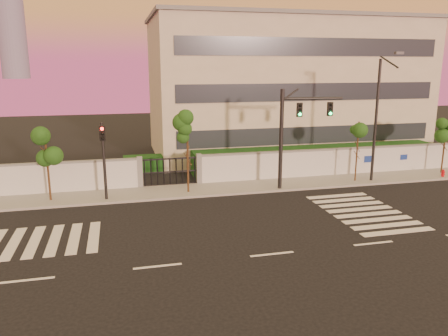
{
  "coord_description": "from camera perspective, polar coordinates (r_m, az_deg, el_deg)",
  "views": [
    {
      "loc": [
        -6.29,
        -16.77,
        8.1
      ],
      "look_at": [
        -0.7,
        6.0,
        2.56
      ],
      "focal_mm": 35.0,
      "sensor_mm": 36.0,
      "label": 1
    }
  ],
  "objects": [
    {
      "name": "fire_hydrant",
      "position": [
        35.68,
        26.68,
        -0.7
      ],
      "size": [
        0.27,
        0.26,
        0.69
      ],
      "rotation": [
        0.0,
        0.0,
        -0.42
      ],
      "color": "#B80C15",
      "rests_on": "ground"
    },
    {
      "name": "street_tree_c",
      "position": [
        27.79,
        -22.19,
        2.47
      ],
      "size": [
        1.54,
        1.23,
        4.56
      ],
      "color": "#382314",
      "rests_on": "ground"
    },
    {
      "name": "street_tree_e",
      "position": [
        31.61,
        17.11,
        3.76
      ],
      "size": [
        1.31,
        1.04,
        4.33
      ],
      "color": "#382314",
      "rests_on": "ground"
    },
    {
      "name": "streetlight_east",
      "position": [
        31.71,
        19.45,
        6.6
      ],
      "size": [
        0.53,
        2.15,
        8.92
      ],
      "color": "black",
      "rests_on": "ground"
    },
    {
      "name": "ground",
      "position": [
        19.66,
        6.28,
        -11.13
      ],
      "size": [
        120.0,
        120.0,
        0.0
      ],
      "primitive_type": "plane",
      "color": "black",
      "rests_on": "ground"
    },
    {
      "name": "sidewalk",
      "position": [
        29.11,
        -0.78,
        -2.71
      ],
      "size": [
        60.0,
        3.0,
        0.15
      ],
      "primitive_type": "cube",
      "color": "gray",
      "rests_on": "ground"
    },
    {
      "name": "street_tree_d",
      "position": [
        27.47,
        -4.78,
        4.37
      ],
      "size": [
        1.58,
        1.25,
        5.25
      ],
      "color": "#382314",
      "rests_on": "ground"
    },
    {
      "name": "perimeter_wall",
      "position": [
        30.3,
        -1.23,
        -0.13
      ],
      "size": [
        60.0,
        0.36,
        2.2
      ],
      "color": "silver",
      "rests_on": "ground"
    },
    {
      "name": "street_tree_f",
      "position": [
        36.52,
        26.96,
        3.89
      ],
      "size": [
        1.5,
        1.2,
        4.13
      ],
      "color": "#382314",
      "rests_on": "ground"
    },
    {
      "name": "traffic_signal_main",
      "position": [
        28.68,
        9.09,
        5.31
      ],
      "size": [
        4.2,
        0.59,
        6.65
      ],
      "rotation": [
        0.0,
        0.0,
        -0.1
      ],
      "color": "black",
      "rests_on": "ground"
    },
    {
      "name": "road_markings",
      "position": [
        22.56,
        -0.83,
        -7.73
      ],
      "size": [
        57.0,
        7.62,
        0.02
      ],
      "color": "silver",
      "rests_on": "ground"
    },
    {
      "name": "traffic_signal_secondary",
      "position": [
        26.91,
        -15.46,
        2.04
      ],
      "size": [
        0.38,
        0.35,
        4.84
      ],
      "rotation": [
        0.0,
        0.0,
        -0.13
      ],
      "color": "black",
      "rests_on": "ground"
    },
    {
      "name": "institutional_building",
      "position": [
        41.71,
        7.85,
        10.5
      ],
      "size": [
        24.4,
        12.4,
        12.25
      ],
      "color": "#B6AF9A",
      "rests_on": "ground"
    },
    {
      "name": "hedge_row",
      "position": [
        33.19,
        -0.47,
        0.62
      ],
      "size": [
        41.0,
        4.25,
        1.8
      ],
      "color": "#103615",
      "rests_on": "ground"
    }
  ]
}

